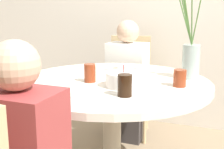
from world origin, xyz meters
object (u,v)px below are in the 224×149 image
drink_glass_0 (125,85)px  drink_glass_2 (180,78)px  drink_glass_1 (90,73)px  person_woman (127,85)px  birthday_cake (124,80)px  flower_vase (189,42)px  chair_left_flank (129,79)px  side_plate (75,93)px

drink_glass_0 → drink_glass_2: (0.23, 0.31, -0.01)m
drink_glass_1 → person_woman: (-0.06, 0.90, -0.30)m
drink_glass_0 → drink_glass_1: size_ratio=1.03×
drink_glass_1 → drink_glass_2: drink_glass_1 is taller
birthday_cake → flower_vase: 0.51m
drink_glass_2 → birthday_cake: bearing=-157.3°
drink_glass_1 → drink_glass_2: (0.54, 0.09, -0.01)m
flower_vase → drink_glass_2: size_ratio=7.23×
chair_left_flank → drink_glass_2: size_ratio=9.32×
person_woman → chair_left_flank: bearing=102.1°
drink_glass_1 → person_woman: size_ratio=0.10×
birthday_cake → flower_vase: flower_vase is taller
birthday_cake → drink_glass_2: bearing=22.7°
drink_glass_0 → drink_glass_2: drink_glass_0 is taller
chair_left_flank → drink_glass_2: 1.18m
side_plate → drink_glass_2: drink_glass_2 is taller
flower_vase → drink_glass_1: (-0.55, -0.32, -0.18)m
birthday_cake → drink_glass_0: (0.07, -0.18, 0.02)m
flower_vase → drink_glass_2: (-0.01, -0.22, -0.19)m
drink_glass_0 → side_plate: bearing=-166.5°
side_plate → drink_glass_0: size_ratio=1.51×
birthday_cake → side_plate: size_ratio=1.18×
drink_glass_0 → chair_left_flank: bearing=107.5°
side_plate → drink_glass_2: (0.50, 0.37, 0.05)m
birthday_cake → flower_vase: (0.32, 0.35, 0.19)m
drink_glass_1 → chair_left_flank: bearing=95.1°
side_plate → drink_glass_2: 0.62m
birthday_cake → flower_vase: bearing=48.0°
side_plate → drink_glass_1: bearing=98.4°
flower_vase → person_woman: bearing=136.5°
flower_vase → person_woman: flower_vase is taller
flower_vase → side_plate: size_ratio=4.14×
side_plate → flower_vase: bearing=49.5°
flower_vase → side_plate: flower_vase is taller
side_plate → drink_glass_0: 0.28m
chair_left_flank → drink_glass_0: size_ratio=8.06×
flower_vase → drink_glass_2: 0.29m
drink_glass_1 → person_woman: 0.95m
side_plate → drink_glass_2: size_ratio=1.75×
drink_glass_2 → person_woman: person_woman is taller
chair_left_flank → drink_glass_0: 1.36m
side_plate → drink_glass_2: bearing=36.8°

